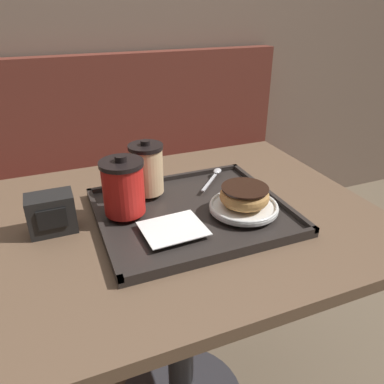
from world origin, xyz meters
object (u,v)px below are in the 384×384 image
donut_chocolate_glazed (244,195)px  napkin_dispenser (52,213)px  coffee_cup_front (123,187)px  spoon (215,174)px  coffee_cup_rear (147,168)px

donut_chocolate_glazed → napkin_dispenser: size_ratio=1.15×
coffee_cup_front → donut_chocolate_glazed: (0.27, -0.09, -0.03)m
spoon → napkin_dispenser: size_ratio=1.16×
spoon → coffee_cup_rear: bearing=138.8°
coffee_cup_rear → donut_chocolate_glazed: (0.19, -0.18, -0.03)m
coffee_cup_rear → coffee_cup_front: bearing=-134.2°
donut_chocolate_glazed → coffee_cup_front: bearing=160.4°
coffee_cup_rear → spoon: (0.20, 0.02, -0.06)m
coffee_cup_rear → napkin_dispenser: (-0.24, -0.07, -0.04)m
coffee_cup_rear → donut_chocolate_glazed: coffee_cup_rear is taller
spoon → napkin_dispenser: napkin_dispenser is taller
donut_chocolate_glazed → napkin_dispenser: napkin_dispenser is taller
coffee_cup_rear → spoon: bearing=6.0°
spoon → donut_chocolate_glazed: bearing=-142.3°
donut_chocolate_glazed → spoon: size_ratio=1.00×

